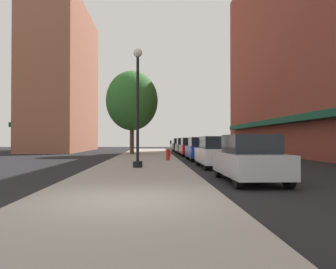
{
  "coord_description": "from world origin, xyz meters",
  "views": [
    {
      "loc": [
        0.65,
        -7.86,
        1.49
      ],
      "look_at": [
        1.98,
        23.11,
        1.95
      ],
      "focal_mm": 36.64,
      "sensor_mm": 36.0,
      "label": 1
    }
  ],
  "objects": [
    {
      "name": "fire_hydrant",
      "position": [
        1.62,
        14.84,
        0.52
      ],
      "size": [
        0.33,
        0.26,
        0.79
      ],
      "color": "red",
      "rests_on": "sidewalk_slab"
    },
    {
      "name": "car_green",
      "position": [
        4.0,
        28.61,
        0.81
      ],
      "size": [
        1.8,
        4.3,
        1.66
      ],
      "rotation": [
        0.0,
        0.0,
        0.02
      ],
      "color": "black",
      "rests_on": "ground"
    },
    {
      "name": "car_red",
      "position": [
        4.0,
        22.94,
        0.81
      ],
      "size": [
        1.8,
        4.3,
        1.66
      ],
      "rotation": [
        0.0,
        0.0,
        0.01
      ],
      "color": "black",
      "rests_on": "ground"
    },
    {
      "name": "car_white",
      "position": [
        4.0,
        10.14,
        0.81
      ],
      "size": [
        1.8,
        4.3,
        1.66
      ],
      "rotation": [
        0.0,
        0.0,
        0.03
      ],
      "color": "black",
      "rests_on": "ground"
    },
    {
      "name": "car_silver",
      "position": [
        4.0,
        3.96,
        0.81
      ],
      "size": [
        1.8,
        4.3,
        1.66
      ],
      "rotation": [
        0.0,
        0.0,
        -0.03
      ],
      "color": "black",
      "rests_on": "ground"
    },
    {
      "name": "lamppost",
      "position": [
        -0.12,
        9.09,
        3.2
      ],
      "size": [
        0.48,
        0.48,
        5.9
      ],
      "color": "black",
      "rests_on": "sidewalk_slab"
    },
    {
      "name": "building_right_brick",
      "position": [
        14.99,
        22.0,
        10.8
      ],
      "size": [
        6.8,
        40.0,
        21.64
      ],
      "color": "brown",
      "rests_on": "ground"
    },
    {
      "name": "car_blue",
      "position": [
        4.0,
        16.2,
        0.81
      ],
      "size": [
        1.8,
        4.3,
        1.66
      ],
      "rotation": [
        0.0,
        0.0,
        -0.03
      ],
      "color": "black",
      "rests_on": "ground"
    },
    {
      "name": "ground_plane",
      "position": [
        4.0,
        18.0,
        0.0
      ],
      "size": [
        90.0,
        90.0,
        0.0
      ],
      "primitive_type": "plane",
      "color": "black"
    },
    {
      "name": "tree_near",
      "position": [
        -1.4,
        25.15,
        5.23
      ],
      "size": [
        4.97,
        4.97,
        7.98
      ],
      "color": "#4C3823",
      "rests_on": "sidewalk_slab"
    },
    {
      "name": "building_far_background",
      "position": [
        -11.01,
        37.0,
        9.21
      ],
      "size": [
        6.8,
        18.0,
        18.45
      ],
      "color": "#9E6047",
      "rests_on": "ground"
    },
    {
      "name": "car_black",
      "position": [
        4.0,
        35.35,
        0.81
      ],
      "size": [
        1.8,
        4.3,
        1.66
      ],
      "rotation": [
        0.0,
        0.0,
        -0.02
      ],
      "color": "black",
      "rests_on": "ground"
    },
    {
      "name": "parking_meter_near",
      "position": [
        2.05,
        19.55,
        0.95
      ],
      "size": [
        0.14,
        0.09,
        1.31
      ],
      "color": "slate",
      "rests_on": "sidewalk_slab"
    },
    {
      "name": "sidewalk_slab",
      "position": [
        0.0,
        19.0,
        0.06
      ],
      "size": [
        4.8,
        50.0,
        0.12
      ],
      "primitive_type": "cube",
      "color": "gray",
      "rests_on": "ground"
    }
  ]
}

